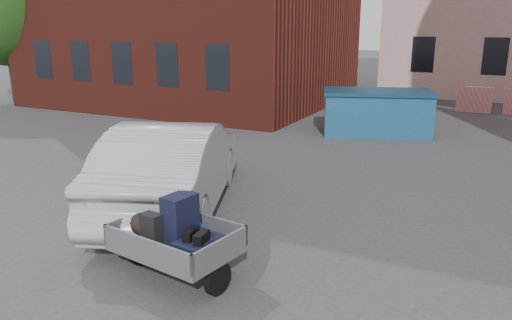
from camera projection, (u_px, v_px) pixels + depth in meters
The scene contains 5 objects.
ground at pixel (235, 248), 7.76m from camera, with size 120.00×120.00×0.00m, color #38383A.
far_building at pixel (132, 14), 34.27m from camera, with size 6.00×6.00×8.00m, color maroon.
trailer at pixel (175, 237), 6.71m from camera, with size 1.75×1.91×1.20m.
dumpster at pixel (376, 112), 15.59m from camera, with size 3.67×2.68×1.38m.
silver_car at pixel (173, 165), 9.26m from camera, with size 1.77×5.08×1.67m, color #B0B2B8.
Camera 1 is at (3.45, -6.24, 3.38)m, focal length 35.00 mm.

